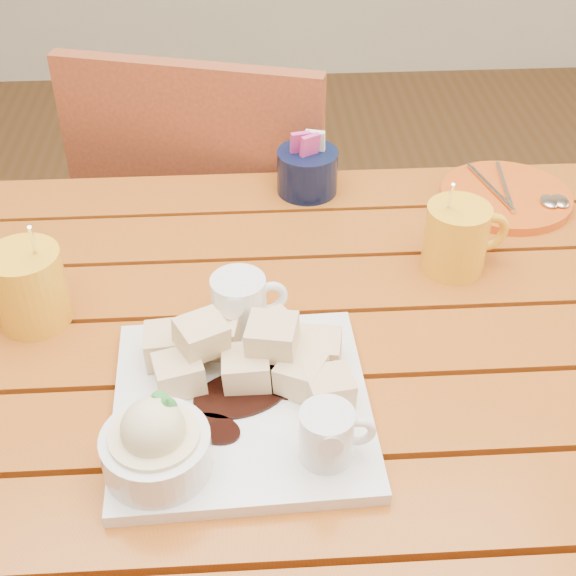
{
  "coord_description": "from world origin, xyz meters",
  "views": [
    {
      "loc": [
        -0.01,
        -0.69,
        1.38
      ],
      "look_at": [
        0.04,
        0.02,
        0.82
      ],
      "focal_mm": 50.0,
      "sensor_mm": 36.0,
      "label": 1
    }
  ],
  "objects": [
    {
      "name": "orange_saucer",
      "position": [
        0.37,
        0.29,
        0.76
      ],
      "size": [
        0.19,
        0.19,
        0.02
      ],
      "rotation": [
        0.0,
        0.0,
        0.05
      ],
      "color": "#D65012",
      "rests_on": "table"
    },
    {
      "name": "coffee_mug_left",
      "position": [
        -0.27,
        0.07,
        0.8
      ],
      "size": [
        0.12,
        0.09,
        0.14
      ],
      "rotation": [
        0.0,
        0.0,
        -0.12
      ],
      "color": "#FBAE1F",
      "rests_on": "table"
    },
    {
      "name": "cream_pitcher",
      "position": [
        -0.02,
        0.03,
        0.79
      ],
      "size": [
        0.09,
        0.08,
        0.08
      ],
      "rotation": [
        0.0,
        0.0,
        0.26
      ],
      "color": "white",
      "rests_on": "table"
    },
    {
      "name": "chair_far",
      "position": [
        -0.06,
        0.57,
        0.5
      ],
      "size": [
        0.52,
        0.52,
        0.9
      ],
      "rotation": [
        0.0,
        0.0,
        2.87
      ],
      "color": "brown",
      "rests_on": "ground"
    },
    {
      "name": "dessert_plate",
      "position": [
        -0.04,
        -0.12,
        0.78
      ],
      "size": [
        0.28,
        0.28,
        0.11
      ],
      "rotation": [
        0.0,
        0.0,
        0.04
      ],
      "color": "white",
      "rests_on": "table"
    },
    {
      "name": "coffee_mug_right",
      "position": [
        0.26,
        0.14,
        0.8
      ],
      "size": [
        0.12,
        0.08,
        0.14
      ],
      "rotation": [
        0.0,
        0.0,
        0.23
      ],
      "color": "#FBAE1F",
      "rests_on": "table"
    },
    {
      "name": "sugar_caddy",
      "position": [
        0.08,
        0.34,
        0.78
      ],
      "size": [
        0.09,
        0.09,
        0.1
      ],
      "color": "black",
      "rests_on": "table"
    },
    {
      "name": "table",
      "position": [
        0.0,
        0.0,
        0.64
      ],
      "size": [
        1.2,
        0.79,
        0.75
      ],
      "color": "#8D4012",
      "rests_on": "ground"
    }
  ]
}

